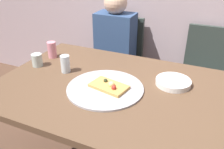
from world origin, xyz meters
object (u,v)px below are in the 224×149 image
(pizza_slice_last, at_px, (109,86))
(chair_left, at_px, (118,57))
(chair_right, at_px, (207,73))
(dining_table, at_px, (125,99))
(tumbler_near, at_px, (65,64))
(soda_can, at_px, (52,50))
(guest_in_sweater, at_px, (111,50))
(plate_stack, at_px, (173,82))
(pizza_tray, at_px, (105,88))
(tumbler_far, at_px, (37,60))

(pizza_slice_last, height_order, chair_left, chair_left)
(pizza_slice_last, distance_m, chair_right, 1.10)
(dining_table, height_order, pizza_slice_last, pizza_slice_last)
(tumbler_near, bearing_deg, soda_can, 144.30)
(chair_left, distance_m, guest_in_sweater, 0.20)
(chair_left, bearing_deg, plate_stack, 132.80)
(pizza_tray, relative_size, chair_right, 0.51)
(dining_table, xyz_separation_m, chair_right, (0.43, 0.90, -0.16))
(tumbler_near, xyz_separation_m, plate_stack, (0.70, 0.12, -0.04))
(pizza_tray, xyz_separation_m, tumbler_far, (-0.58, 0.09, 0.04))
(pizza_tray, xyz_separation_m, guest_in_sweater, (-0.32, 0.80, -0.11))
(plate_stack, relative_size, chair_right, 0.24)
(pizza_tray, bearing_deg, chair_left, 108.44)
(soda_can, xyz_separation_m, chair_right, (1.11, 0.68, -0.29))
(soda_can, bearing_deg, pizza_slice_last, -23.25)
(tumbler_far, distance_m, chair_right, 1.43)
(pizza_slice_last, relative_size, soda_can, 1.98)
(pizza_slice_last, bearing_deg, tumbler_far, 171.91)
(dining_table, relative_size, guest_in_sweater, 1.37)
(dining_table, relative_size, soda_can, 13.16)
(dining_table, bearing_deg, chair_right, 64.37)
(pizza_slice_last, distance_m, plate_stack, 0.40)
(pizza_tray, distance_m, chair_left, 1.03)
(plate_stack, distance_m, chair_right, 0.79)
(dining_table, relative_size, chair_right, 1.78)
(chair_left, bearing_deg, pizza_slice_last, 109.82)
(pizza_tray, bearing_deg, chair_right, 60.32)
(tumbler_near, bearing_deg, guest_in_sweater, 87.98)
(guest_in_sweater, bearing_deg, pizza_tray, 111.64)
(tumbler_near, height_order, tumbler_far, tumbler_near)
(chair_right, relative_size, guest_in_sweater, 0.77)
(pizza_slice_last, xyz_separation_m, tumbler_far, (-0.60, 0.09, 0.02))
(plate_stack, bearing_deg, guest_in_sweater, 139.46)
(tumbler_far, relative_size, guest_in_sweater, 0.08)
(tumbler_near, bearing_deg, dining_table, -5.64)
(pizza_slice_last, bearing_deg, guest_in_sweater, 113.25)
(dining_table, bearing_deg, chair_left, 115.43)
(pizza_tray, bearing_deg, pizza_slice_last, 16.79)
(pizza_tray, xyz_separation_m, tumbler_near, (-0.34, 0.10, 0.05))
(tumbler_far, bearing_deg, pizza_tray, -9.09)
(plate_stack, height_order, chair_right, chair_right)
(pizza_slice_last, xyz_separation_m, soda_can, (-0.60, 0.26, 0.04))
(tumbler_near, distance_m, chair_left, 0.90)
(tumbler_near, distance_m, guest_in_sweater, 0.72)
(chair_left, bearing_deg, chair_right, -180.00)
(tumbler_near, relative_size, soda_can, 0.97)
(pizza_slice_last, bearing_deg, tumbler_near, 166.26)
(soda_can, bearing_deg, plate_stack, -2.69)
(pizza_tray, xyz_separation_m, chair_left, (-0.32, 0.95, -0.23))
(chair_right, bearing_deg, plate_stack, 75.97)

